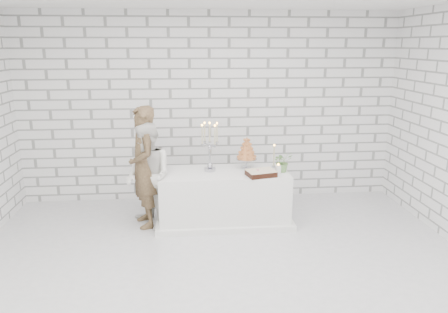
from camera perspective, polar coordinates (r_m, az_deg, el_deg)
ground at (r=4.97m, az=-0.14°, el=-15.29°), size 6.00×5.00×0.01m
wall_back at (r=6.86m, az=-1.93°, el=6.49°), size 6.00×0.01×3.00m
wall_front at (r=2.07m, az=5.88°, el=-13.81°), size 6.00×0.01×3.00m
cake_table at (r=6.13m, az=-0.02°, el=-5.39°), size 1.80×0.80×0.75m
groom at (r=5.97m, az=-10.67°, el=-1.43°), size 0.57×0.71×1.70m
bride at (r=5.93m, az=-10.09°, el=-2.57°), size 0.86×0.91×1.49m
candelabra at (r=5.96m, az=-1.91°, el=1.32°), size 0.34×0.34×0.70m
croquembouche at (r=6.12m, az=3.04°, el=0.53°), size 0.36×0.36×0.47m
chocolate_cake at (r=5.83m, az=4.97°, el=-2.22°), size 0.43×0.35×0.08m
pillar_candle at (r=5.96m, az=7.26°, el=-1.69°), size 0.09×0.09×0.12m
extra_taper at (r=6.22m, az=6.69°, el=-0.02°), size 0.06×0.06×0.32m
flowers at (r=6.03m, az=7.84°, el=-0.67°), size 0.30×0.27×0.29m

